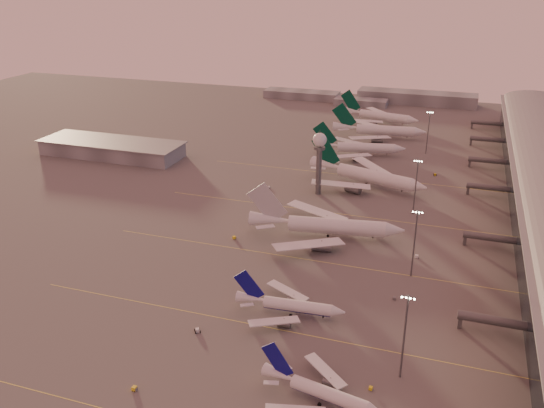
% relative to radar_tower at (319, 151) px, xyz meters
% --- Properties ---
extents(ground, '(700.00, 700.00, 0.00)m').
position_rel_radar_tower_xyz_m(ground, '(-5.00, -120.00, -20.95)').
color(ground, '#525050').
rests_on(ground, ground).
extents(taxiway_markings, '(180.00, 185.25, 0.02)m').
position_rel_radar_tower_xyz_m(taxiway_markings, '(25.00, -64.00, -20.94)').
color(taxiway_markings, '#EBE252').
rests_on(taxiway_markings, ground).
extents(hangar, '(82.00, 27.00, 8.50)m').
position_rel_radar_tower_xyz_m(hangar, '(-125.00, 20.00, -16.63)').
color(hangar, slate).
rests_on(hangar, ground).
extents(radar_tower, '(6.40, 6.40, 31.10)m').
position_rel_radar_tower_xyz_m(radar_tower, '(0.00, 0.00, 0.00)').
color(radar_tower, '#53555A').
rests_on(radar_tower, ground).
extents(mast_a, '(3.60, 0.56, 25.00)m').
position_rel_radar_tower_xyz_m(mast_a, '(53.00, -120.00, -7.21)').
color(mast_a, '#53555A').
rests_on(mast_a, ground).
extents(mast_b, '(3.60, 0.56, 25.00)m').
position_rel_radar_tower_xyz_m(mast_b, '(50.00, -65.00, -7.21)').
color(mast_b, '#53555A').
rests_on(mast_b, ground).
extents(mast_c, '(3.60, 0.56, 25.00)m').
position_rel_radar_tower_xyz_m(mast_c, '(45.00, -10.00, -7.21)').
color(mast_c, '#53555A').
rests_on(mast_c, ground).
extents(mast_d, '(3.60, 0.56, 25.00)m').
position_rel_radar_tower_xyz_m(mast_d, '(43.00, 80.00, -7.21)').
color(mast_d, '#53555A').
rests_on(mast_d, ground).
extents(distant_horizon, '(165.00, 37.50, 9.00)m').
position_rel_radar_tower_xyz_m(distant_horizon, '(-2.38, 205.14, -17.06)').
color(distant_horizon, slate).
rests_on(distant_horizon, ground).
extents(narrowbody_near, '(32.74, 25.89, 12.91)m').
position_rel_radar_tower_xyz_m(narrowbody_near, '(35.46, -135.76, -18.34)').
color(narrowbody_near, silver).
rests_on(narrowbody_near, ground).
extents(narrowbody_mid, '(35.05, 27.91, 13.69)m').
position_rel_radar_tower_xyz_m(narrowbody_mid, '(17.03, -101.36, -18.18)').
color(narrowbody_mid, silver).
rests_on(narrowbody_mid, ground).
extents(widebody_white, '(61.60, 49.00, 21.77)m').
position_rel_radar_tower_xyz_m(widebody_white, '(14.74, -44.76, -17.17)').
color(widebody_white, silver).
rests_on(widebody_white, ground).
extents(greentail_a, '(60.76, 48.33, 22.77)m').
position_rel_radar_tower_xyz_m(greentail_a, '(19.78, 17.80, -16.93)').
color(greentail_a, silver).
rests_on(greentail_a, ground).
extents(greentail_b, '(51.75, 41.41, 18.98)m').
position_rel_radar_tower_xyz_m(greentail_b, '(7.36, 65.33, -17.60)').
color(greentail_b, silver).
rests_on(greentail_b, ground).
extents(greentail_c, '(58.18, 46.74, 21.17)m').
position_rel_radar_tower_xyz_m(greentail_c, '(12.37, 104.11, -17.21)').
color(greentail_c, silver).
rests_on(greentail_c, ground).
extents(greentail_d, '(55.78, 44.56, 20.56)m').
position_rel_radar_tower_xyz_m(greentail_d, '(6.50, 140.89, -17.32)').
color(greentail_d, silver).
rests_on(greentail_d, ground).
extents(gsv_truck_a, '(5.95, 2.37, 2.38)m').
position_rel_radar_tower_xyz_m(gsv_truck_a, '(-9.86, -146.90, -19.74)').
color(gsv_truck_a, yellow).
rests_on(gsv_truck_a, ground).
extents(gsv_catering_a, '(4.51, 2.38, 3.58)m').
position_rel_radar_tower_xyz_m(gsv_catering_a, '(46.75, -127.49, -19.16)').
color(gsv_catering_a, yellow).
rests_on(gsv_catering_a, ground).
extents(gsv_tug_mid, '(4.07, 4.40, 1.08)m').
position_rel_radar_tower_xyz_m(gsv_tug_mid, '(-6.03, -118.88, -20.39)').
color(gsv_tug_mid, silver).
rests_on(gsv_tug_mid, ground).
extents(gsv_truck_b, '(5.08, 2.63, 1.95)m').
position_rel_radar_tower_xyz_m(gsv_truck_b, '(46.89, -82.27, -19.95)').
color(gsv_truck_b, slate).
rests_on(gsv_truck_b, ground).
extents(gsv_truck_c, '(5.90, 5.68, 2.44)m').
position_rel_radar_tower_xyz_m(gsv_truck_c, '(-18.89, -57.35, -19.71)').
color(gsv_truck_c, yellow).
rests_on(gsv_truck_c, ground).
extents(gsv_catering_b, '(5.76, 3.03, 4.58)m').
position_rel_radar_tower_xyz_m(gsv_catering_b, '(50.80, -50.92, -18.66)').
color(gsv_catering_b, silver).
rests_on(gsv_catering_b, ground).
extents(gsv_tug_far, '(2.50, 3.74, 1.01)m').
position_rel_radar_tower_xyz_m(gsv_tug_far, '(15.43, -25.78, -20.43)').
color(gsv_tug_far, silver).
rests_on(gsv_tug_far, ground).
extents(gsv_truck_d, '(2.81, 5.12, 1.96)m').
position_rel_radar_tower_xyz_m(gsv_truck_d, '(-24.24, -0.00, -19.95)').
color(gsv_truck_d, silver).
rests_on(gsv_truck_d, ground).
extents(gsv_tug_hangar, '(3.75, 2.49, 1.01)m').
position_rel_radar_tower_xyz_m(gsv_tug_hangar, '(50.66, 43.80, -20.43)').
color(gsv_tug_hangar, yellow).
rests_on(gsv_tug_hangar, ground).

